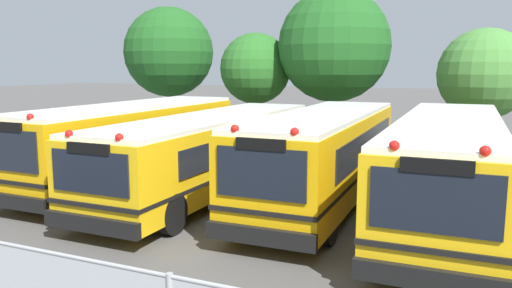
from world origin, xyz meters
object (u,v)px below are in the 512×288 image
Objects in this scene: school_bus_1 at (213,149)px; tree_0 at (169,53)px; tree_1 at (256,70)px; school_bus_2 at (324,154)px; tree_2 at (334,46)px; tree_3 at (486,75)px; school_bus_0 at (132,139)px; school_bus_3 at (448,163)px.

tree_0 is at bearing -50.66° from school_bus_1.
tree_0 is 6.02m from tree_1.
tree_2 reaches higher than school_bus_2.
tree_2 is 6.54m from tree_3.
tree_1 is at bearing -176.21° from tree_3.
school_bus_1 is 1.14× the size of school_bus_2.
tree_1 is (0.93, 8.52, 2.29)m from school_bus_0.
school_bus_0 is 1.84× the size of tree_3.
school_bus_1 is 13.22m from tree_0.
school_bus_2 is at bearing -114.70° from tree_3.
school_bus_3 is 18.26m from tree_0.
tree_2 is (3.71, 0.31, 1.08)m from tree_1.
tree_2 is at bearing -99.00° from school_bus_1.
school_bus_0 is at bearing -0.89° from school_bus_3.
tree_1 is at bearing -95.75° from school_bus_0.
school_bus_0 is 11.40m from tree_0.
tree_0 is (-15.06, 9.80, 3.22)m from school_bus_3.
school_bus_3 is 1.61× the size of tree_0.
tree_1 is at bearing -12.46° from tree_0.
tree_3 is (4.23, 9.19, 2.13)m from school_bus_2.
tree_0 is at bearing 167.54° from tree_1.
school_bus_2 is at bearing -39.95° from tree_0.
tree_3 is at bearing -96.29° from school_bus_3.
tree_2 is at bearing -5.81° from tree_0.
school_bus_1 is 2.03× the size of tree_3.
school_bus_3 is 2.09× the size of tree_3.
tree_2 is (-5.54, 8.83, 3.40)m from school_bus_3.
tree_1 is at bearing -75.07° from school_bus_1.
school_bus_1 is 9.24m from tree_1.
school_bus_2 is 15.60m from tree_0.
tree_2 is 1.35× the size of tree_3.
school_bus_1 is at bearing -50.71° from tree_0.
tree_3 is (7.83, 9.29, 2.23)m from school_bus_1.
school_bus_2 is at bearing -76.14° from tree_2.
tree_0 reaches higher than school_bus_0.
school_bus_0 is 6.82m from school_bus_2.
school_bus_3 is at bearing -57.89° from tree_2.
school_bus_3 is at bearing -179.50° from school_bus_0.
school_bus_3 is at bearing 179.13° from school_bus_2.
school_bus_0 is 10.53m from tree_2.
tree_0 reaches higher than school_bus_2.
school_bus_2 is at bearing -55.33° from tree_1.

